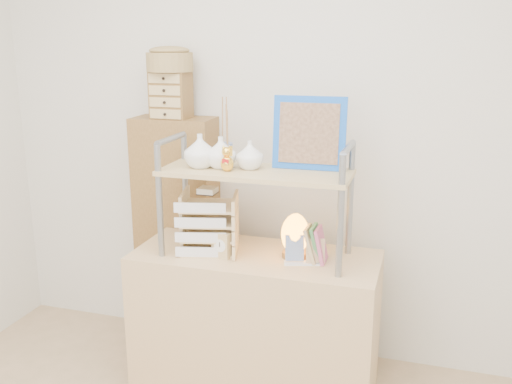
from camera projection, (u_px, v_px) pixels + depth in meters
room_shell at (181, 63)px, 1.80m from camera, size 3.42×3.41×2.61m
desk at (255, 324)px, 2.88m from camera, size 1.20×0.50×0.75m
cabinet at (178, 234)px, 3.31m from camera, size 0.46×0.26×1.35m
hutch at (248, 164)px, 2.69m from camera, size 0.90×0.34×0.77m
letter_tray at (209, 226)px, 2.80m from camera, size 0.32×0.31×0.33m
salt_lamp at (295, 235)px, 2.72m from camera, size 0.14×0.13×0.22m
desk_clock at (221, 246)px, 2.72m from camera, size 0.09×0.05×0.13m
postcard_stand at (304, 256)px, 2.66m from camera, size 0.19×0.10×0.13m
drawer_chest at (171, 95)px, 3.09m from camera, size 0.20×0.16×0.25m
woven_basket at (170, 62)px, 3.04m from camera, size 0.25×0.25×0.10m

